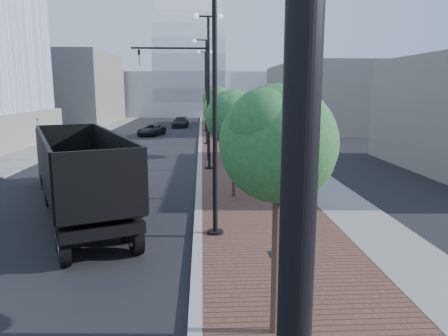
{
  "coord_description": "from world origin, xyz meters",
  "views": [
    {
      "loc": [
        0.19,
        -3.75,
        4.95
      ],
      "look_at": [
        1.0,
        12.0,
        2.0
      ],
      "focal_mm": 33.88,
      "sensor_mm": 36.0,
      "label": 1
    }
  ],
  "objects_px": {
    "dark_car_mid": "(151,130)",
    "pedestrian": "(299,180)",
    "white_sedan": "(123,155)",
    "dump_truck": "(71,170)"
  },
  "relations": [
    {
      "from": "dark_car_mid",
      "to": "pedestrian",
      "type": "xyz_separation_m",
      "value": [
        9.75,
        -28.16,
        0.39
      ]
    },
    {
      "from": "pedestrian",
      "to": "white_sedan",
      "type": "bearing_deg",
      "value": -66.81
    },
    {
      "from": "white_sedan",
      "to": "pedestrian",
      "type": "bearing_deg",
      "value": -71.57
    },
    {
      "from": "white_sedan",
      "to": "dark_car_mid",
      "type": "distance_m",
      "value": 17.95
    },
    {
      "from": "dump_truck",
      "to": "white_sedan",
      "type": "distance_m",
      "value": 9.42
    },
    {
      "from": "pedestrian",
      "to": "dump_truck",
      "type": "bearing_deg",
      "value": -24.56
    },
    {
      "from": "dump_truck",
      "to": "pedestrian",
      "type": "distance_m",
      "value": 10.13
    },
    {
      "from": "white_sedan",
      "to": "pedestrian",
      "type": "relative_size",
      "value": 1.99
    },
    {
      "from": "dark_car_mid",
      "to": "pedestrian",
      "type": "distance_m",
      "value": 29.8
    },
    {
      "from": "pedestrian",
      "to": "dark_car_mid",
      "type": "bearing_deg",
      "value": -90.69
    }
  ]
}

